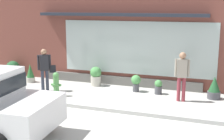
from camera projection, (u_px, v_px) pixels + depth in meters
name	position (u px, v px, depth m)	size (l,w,h in m)	color
ground_plane	(91.00, 107.00, 10.04)	(60.00, 60.00, 0.00)	#B2AFA8
curb_strip	(89.00, 107.00, 9.84)	(14.00, 0.24, 0.12)	#B2B2AD
storefront	(122.00, 23.00, 12.45)	(14.00, 0.81, 5.18)	brown
fire_hydrant	(56.00, 84.00, 11.15)	(0.38, 0.34, 0.87)	#4C8C47
pedestrian_with_handbag	(45.00, 67.00, 11.70)	(0.59, 0.46, 1.62)	#333847
pedestrian_passerby	(182.00, 73.00, 10.42)	(0.49, 0.25, 1.69)	#8E333D
potted_plant_doorstep	(13.00, 69.00, 13.96)	(0.62, 0.62, 0.76)	#4C4C51
potted_plant_window_left	(136.00, 82.00, 11.72)	(0.37, 0.37, 0.64)	#4C4C51
potted_plant_low_front	(158.00, 87.00, 11.41)	(0.28, 0.28, 0.53)	#4C4C51
potted_plant_window_right	(30.00, 73.00, 13.17)	(0.36, 0.36, 0.78)	#B7B2A3
potted_plant_corner_tall	(214.00, 88.00, 10.82)	(0.45, 0.45, 0.79)	#4C4C51
potted_plant_by_entrance	(96.00, 76.00, 12.59)	(0.45, 0.45, 0.78)	#B7B2A3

